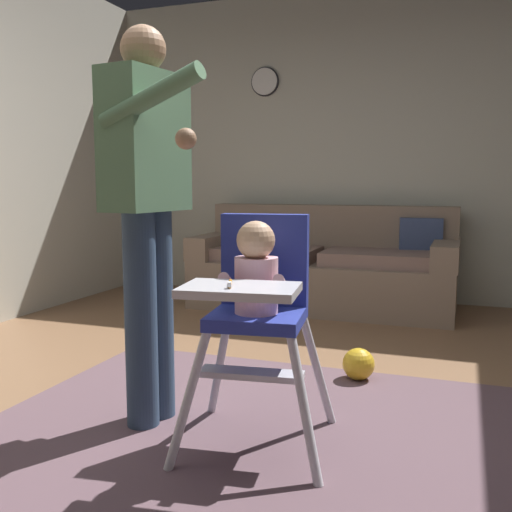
{
  "coord_description": "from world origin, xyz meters",
  "views": [
    {
      "loc": [
        1.1,
        -2.32,
        1.06
      ],
      "look_at": [
        0.27,
        -0.03,
        0.75
      ],
      "focal_mm": 40.86,
      "sensor_mm": 36.0,
      "label": 1
    }
  ],
  "objects_px": {
    "toy_ball": "(359,364)",
    "wall_clock": "(265,82)",
    "adult_standing": "(148,204)",
    "high_chair": "(258,291)",
    "couch": "(325,269)"
  },
  "relations": [
    {
      "from": "couch",
      "to": "adult_standing",
      "type": "xyz_separation_m",
      "value": [
        -0.17,
        -2.62,
        0.64
      ]
    },
    {
      "from": "toy_ball",
      "to": "couch",
      "type": "bearing_deg",
      "value": 108.85
    },
    {
      "from": "high_chair",
      "to": "wall_clock",
      "type": "relative_size",
      "value": 3.47
    },
    {
      "from": "wall_clock",
      "to": "couch",
      "type": "bearing_deg",
      "value": -34.02
    },
    {
      "from": "couch",
      "to": "toy_ball",
      "type": "xyz_separation_m",
      "value": [
        0.6,
        -1.76,
        -0.24
      ]
    },
    {
      "from": "adult_standing",
      "to": "wall_clock",
      "type": "height_order",
      "value": "wall_clock"
    },
    {
      "from": "high_chair",
      "to": "adult_standing",
      "type": "distance_m",
      "value": 0.62
    },
    {
      "from": "adult_standing",
      "to": "toy_ball",
      "type": "xyz_separation_m",
      "value": [
        0.77,
        0.86,
        -0.88
      ]
    },
    {
      "from": "couch",
      "to": "wall_clock",
      "type": "height_order",
      "value": "wall_clock"
    },
    {
      "from": "couch",
      "to": "wall_clock",
      "type": "distance_m",
      "value": 1.87
    },
    {
      "from": "couch",
      "to": "wall_clock",
      "type": "bearing_deg",
      "value": -124.02
    },
    {
      "from": "wall_clock",
      "to": "adult_standing",
      "type": "bearing_deg",
      "value": -80.16
    },
    {
      "from": "toy_ball",
      "to": "wall_clock",
      "type": "bearing_deg",
      "value": 120.29
    },
    {
      "from": "couch",
      "to": "toy_ball",
      "type": "distance_m",
      "value": 1.88
    },
    {
      "from": "high_chair",
      "to": "couch",
      "type": "bearing_deg",
      "value": 179.78
    }
  ]
}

